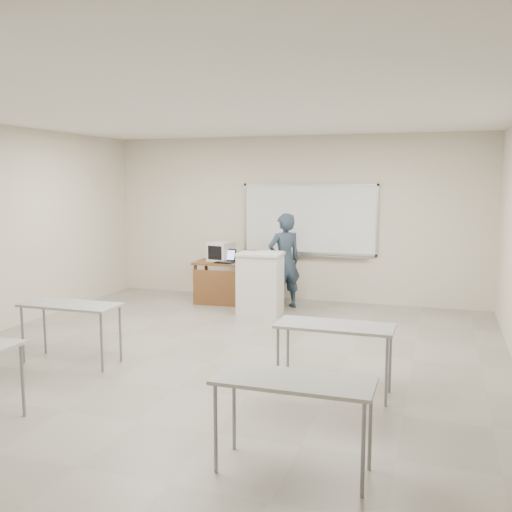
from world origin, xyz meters
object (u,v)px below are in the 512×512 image
(instructor_desk, at_px, (231,275))
(mouse, at_px, (259,264))
(whiteboard, at_px, (309,220))
(crt_monitor, at_px, (221,251))
(laptop, at_px, (225,259))
(podium, at_px, (260,284))
(keyboard, at_px, (270,252))
(presenter, at_px, (284,261))

(instructor_desk, height_order, mouse, mouse)
(whiteboard, relative_size, crt_monitor, 5.85)
(crt_monitor, xyz_separation_m, laptop, (0.15, -0.18, -0.11))
(podium, distance_m, laptop, 1.04)
(laptop, distance_m, keyboard, 1.11)
(whiteboard, xyz_separation_m, mouse, (-0.68, -0.87, -0.71))
(instructor_desk, xyz_separation_m, podium, (0.73, -0.58, -0.02))
(podium, xyz_separation_m, presenter, (0.25, 0.59, 0.31))
(crt_monitor, bearing_deg, whiteboard, 33.64)
(laptop, bearing_deg, podium, -30.57)
(podium, xyz_separation_m, crt_monitor, (-0.98, 0.74, 0.41))
(keyboard, bearing_deg, crt_monitor, 144.02)
(crt_monitor, bearing_deg, instructor_desk, -22.70)
(instructor_desk, height_order, crt_monitor, crt_monitor)
(instructor_desk, distance_m, mouse, 0.61)
(whiteboard, xyz_separation_m, laptop, (-1.33, -0.79, -0.67))
(instructor_desk, relative_size, presenter, 0.83)
(whiteboard, xyz_separation_m, instructor_desk, (-1.23, -0.78, -0.95))
(mouse, xyz_separation_m, keyboard, (0.33, -0.41, 0.26))
(instructor_desk, relative_size, mouse, 13.08)
(crt_monitor, bearing_deg, presenter, 4.02)
(keyboard, bearing_deg, instructor_desk, 145.03)
(mouse, bearing_deg, whiteboard, 63.73)
(whiteboard, height_order, keyboard, whiteboard)
(laptop, bearing_deg, mouse, -2.93)
(podium, height_order, keyboard, keyboard)
(crt_monitor, height_order, mouse, crt_monitor)
(mouse, bearing_deg, presenter, 25.30)
(keyboard, bearing_deg, podium, -157.39)
(instructor_desk, height_order, podium, podium)
(instructor_desk, height_order, presenter, presenter)
(whiteboard, height_order, presenter, whiteboard)
(instructor_desk, height_order, laptop, laptop)
(whiteboard, relative_size, mouse, 23.91)
(mouse, relative_size, keyboard, 0.23)
(crt_monitor, bearing_deg, keyboard, -19.33)
(keyboard, bearing_deg, presenter, 73.60)
(keyboard, bearing_deg, whiteboard, 69.19)
(crt_monitor, bearing_deg, mouse, -6.64)
(crt_monitor, relative_size, mouse, 4.09)
(crt_monitor, relative_size, presenter, 0.26)
(keyboard, distance_m, presenter, 0.56)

